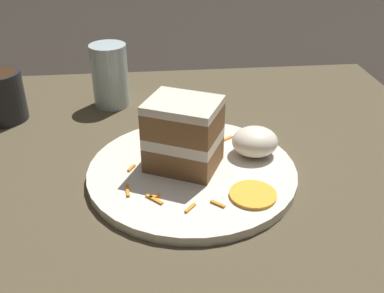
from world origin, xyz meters
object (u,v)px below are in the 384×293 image
at_px(plate, 192,172).
at_px(drinking_glass, 110,80).
at_px(cake_slice, 183,134).
at_px(orange_garnish, 253,195).
at_px(coffee_mug, 0,94).
at_px(cream_dollop, 255,142).

bearing_deg(plate, drinking_glass, -64.13).
relative_size(plate, drinking_glass, 2.55).
relative_size(cake_slice, drinking_glass, 1.03).
distance_m(cake_slice, orange_garnish, 0.12).
xyz_separation_m(cake_slice, coffee_mug, (0.30, -0.20, -0.02)).
relative_size(cake_slice, coffee_mug, 1.37).
bearing_deg(cake_slice, drinking_glass, 50.43).
bearing_deg(coffee_mug, cream_dollop, 155.40).
distance_m(plate, orange_garnish, 0.10).
bearing_deg(cream_dollop, cake_slice, 10.47).
bearing_deg(cake_slice, orange_garnish, -109.57).
height_order(plate, cream_dollop, cream_dollop).
xyz_separation_m(orange_garnish, coffee_mug, (0.38, -0.29, 0.03)).
bearing_deg(coffee_mug, drinking_glass, -167.06).
bearing_deg(plate, orange_garnish, 133.60).
height_order(drinking_glass, coffee_mug, drinking_glass).
relative_size(plate, coffee_mug, 3.38).
bearing_deg(orange_garnish, plate, -46.40).
height_order(cake_slice, cream_dollop, cake_slice).
bearing_deg(drinking_glass, plate, 115.87).
relative_size(cream_dollop, drinking_glass, 0.59).
relative_size(orange_garnish, drinking_glass, 0.53).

